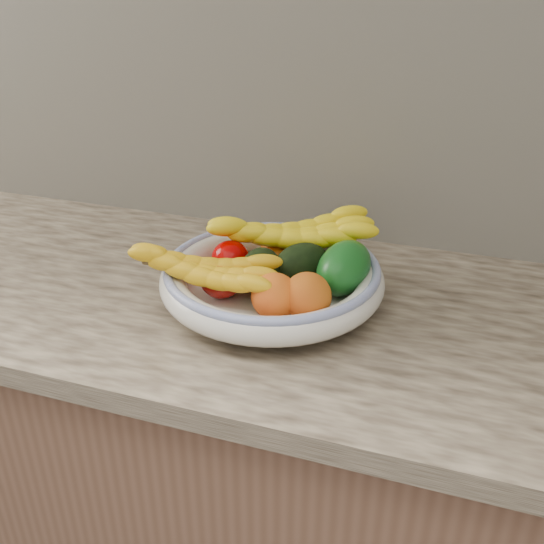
{
  "coord_description": "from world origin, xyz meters",
  "views": [
    {
      "loc": [
        0.3,
        0.78,
        1.44
      ],
      "look_at": [
        0.0,
        1.66,
        0.96
      ],
      "focal_mm": 40.0,
      "sensor_mm": 36.0,
      "label": 1
    }
  ],
  "objects_px": {
    "banana_bunch_back": "(291,238)",
    "banana_bunch_front": "(203,274)",
    "green_mango": "(344,268)",
    "fruit_bowl": "(272,278)"
  },
  "relations": [
    {
      "from": "banana_bunch_back",
      "to": "banana_bunch_front",
      "type": "xyz_separation_m",
      "value": [
        -0.1,
        -0.17,
        -0.01
      ]
    },
    {
      "from": "green_mango",
      "to": "banana_bunch_front",
      "type": "xyz_separation_m",
      "value": [
        -0.21,
        -0.11,
        0.01
      ]
    },
    {
      "from": "banana_bunch_back",
      "to": "banana_bunch_front",
      "type": "distance_m",
      "value": 0.2
    },
    {
      "from": "banana_bunch_back",
      "to": "banana_bunch_front",
      "type": "height_order",
      "value": "banana_bunch_back"
    },
    {
      "from": "green_mango",
      "to": "banana_bunch_back",
      "type": "height_order",
      "value": "banana_bunch_back"
    },
    {
      "from": "banana_bunch_back",
      "to": "fruit_bowl",
      "type": "bearing_deg",
      "value": -117.44
    },
    {
      "from": "fruit_bowl",
      "to": "green_mango",
      "type": "height_order",
      "value": "green_mango"
    },
    {
      "from": "fruit_bowl",
      "to": "banana_bunch_front",
      "type": "distance_m",
      "value": 0.13
    },
    {
      "from": "fruit_bowl",
      "to": "banana_bunch_front",
      "type": "relative_size",
      "value": 1.45
    },
    {
      "from": "fruit_bowl",
      "to": "green_mango",
      "type": "bearing_deg",
      "value": 11.19
    }
  ]
}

